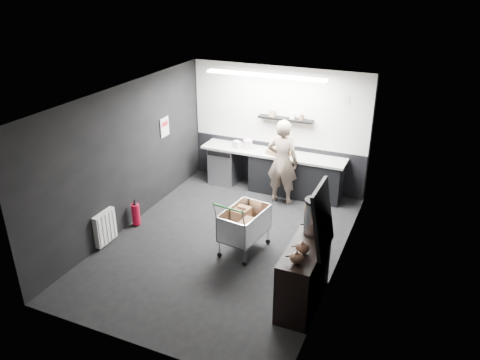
% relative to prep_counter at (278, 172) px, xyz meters
% --- Properties ---
extents(floor, '(5.50, 5.50, 0.00)m').
position_rel_prep_counter_xyz_m(floor, '(-0.14, -2.42, -0.46)').
color(floor, black).
rests_on(floor, ground).
extents(ceiling, '(5.50, 5.50, 0.00)m').
position_rel_prep_counter_xyz_m(ceiling, '(-0.14, -2.42, 2.24)').
color(ceiling, white).
rests_on(ceiling, wall_back).
extents(wall_back, '(5.50, 0.00, 5.50)m').
position_rel_prep_counter_xyz_m(wall_back, '(-0.14, 0.33, 0.89)').
color(wall_back, black).
rests_on(wall_back, floor).
extents(wall_front, '(5.50, 0.00, 5.50)m').
position_rel_prep_counter_xyz_m(wall_front, '(-0.14, -5.17, 0.89)').
color(wall_front, black).
rests_on(wall_front, floor).
extents(wall_left, '(0.00, 5.50, 5.50)m').
position_rel_prep_counter_xyz_m(wall_left, '(-2.14, -2.42, 0.89)').
color(wall_left, black).
rests_on(wall_left, floor).
extents(wall_right, '(0.00, 5.50, 5.50)m').
position_rel_prep_counter_xyz_m(wall_right, '(1.86, -2.42, 0.89)').
color(wall_right, black).
rests_on(wall_right, floor).
extents(kitchen_wall_panel, '(3.95, 0.02, 1.70)m').
position_rel_prep_counter_xyz_m(kitchen_wall_panel, '(-0.14, 0.31, 1.39)').
color(kitchen_wall_panel, silver).
rests_on(kitchen_wall_panel, wall_back).
extents(dado_panel, '(3.95, 0.02, 1.00)m').
position_rel_prep_counter_xyz_m(dado_panel, '(-0.14, 0.31, 0.04)').
color(dado_panel, black).
rests_on(dado_panel, wall_back).
extents(floating_shelf, '(1.20, 0.22, 0.04)m').
position_rel_prep_counter_xyz_m(floating_shelf, '(0.06, 0.20, 1.16)').
color(floating_shelf, black).
rests_on(floating_shelf, wall_back).
extents(wall_clock, '(0.20, 0.03, 0.20)m').
position_rel_prep_counter_xyz_m(wall_clock, '(1.26, 0.30, 1.69)').
color(wall_clock, silver).
rests_on(wall_clock, wall_back).
extents(poster, '(0.02, 0.30, 0.40)m').
position_rel_prep_counter_xyz_m(poster, '(-2.12, -1.12, 1.09)').
color(poster, silver).
rests_on(poster, wall_left).
extents(poster_red_band, '(0.02, 0.22, 0.10)m').
position_rel_prep_counter_xyz_m(poster_red_band, '(-2.11, -1.12, 1.16)').
color(poster_red_band, red).
rests_on(poster_red_band, poster).
extents(radiator, '(0.10, 0.50, 0.60)m').
position_rel_prep_counter_xyz_m(radiator, '(-2.08, -3.32, -0.11)').
color(radiator, silver).
rests_on(radiator, wall_left).
extents(ceiling_strip, '(2.40, 0.20, 0.04)m').
position_rel_prep_counter_xyz_m(ceiling_strip, '(-0.14, -0.57, 2.21)').
color(ceiling_strip, white).
rests_on(ceiling_strip, ceiling).
extents(prep_counter, '(3.20, 0.61, 0.90)m').
position_rel_prep_counter_xyz_m(prep_counter, '(0.00, 0.00, 0.00)').
color(prep_counter, black).
rests_on(prep_counter, floor).
extents(person, '(0.67, 0.44, 1.81)m').
position_rel_prep_counter_xyz_m(person, '(0.24, -0.45, 0.45)').
color(person, beige).
rests_on(person, floor).
extents(shopping_cart, '(0.71, 1.05, 1.08)m').
position_rel_prep_counter_xyz_m(shopping_cart, '(0.27, -2.51, 0.06)').
color(shopping_cart, silver).
rests_on(shopping_cart, floor).
extents(sideboard, '(0.55, 1.28, 1.91)m').
position_rel_prep_counter_xyz_m(sideboard, '(1.62, -3.42, 0.15)').
color(sideboard, black).
rests_on(sideboard, floor).
extents(fire_extinguisher, '(0.16, 0.16, 0.52)m').
position_rel_prep_counter_xyz_m(fire_extinguisher, '(-1.99, -2.53, -0.20)').
color(fire_extinguisher, '#B20B28').
rests_on(fire_extinguisher, floor).
extents(cardboard_box, '(0.59, 0.52, 0.10)m').
position_rel_prep_counter_xyz_m(cardboard_box, '(0.06, -0.05, 0.49)').
color(cardboard_box, olive).
rests_on(cardboard_box, prep_counter).
extents(pink_tub, '(0.20, 0.20, 0.20)m').
position_rel_prep_counter_xyz_m(pink_tub, '(-0.72, 0.00, 0.54)').
color(pink_tub, silver).
rests_on(pink_tub, prep_counter).
extents(white_container, '(0.21, 0.19, 0.15)m').
position_rel_prep_counter_xyz_m(white_container, '(-0.95, -0.05, 0.52)').
color(white_container, silver).
rests_on(white_container, prep_counter).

